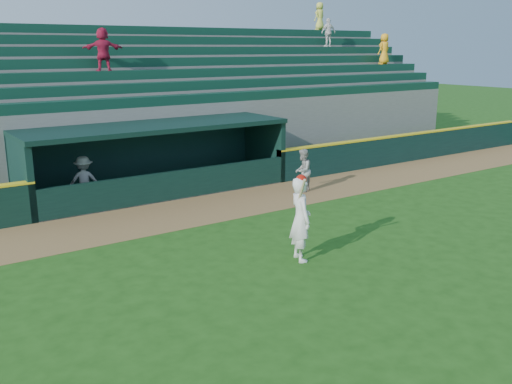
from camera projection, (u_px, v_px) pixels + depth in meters
ground at (292, 255)px, 14.26m from camera, size 120.00×120.00×0.00m
warning_track at (197, 210)px, 18.16m from camera, size 40.00×3.00×0.01m
field_wall_right at (414, 147)px, 26.10m from camera, size 15.50×0.30×1.20m
wall_stripe_right at (415, 134)px, 25.94m from camera, size 15.50×0.32×0.06m
dugout_player_front at (303, 170)px, 20.34m from camera, size 0.96×0.92×1.56m
dugout_player_inside at (84, 181)px, 18.60m from camera, size 1.20×0.93×1.63m
dugout at (154, 154)px, 20.30m from camera, size 9.40×2.80×2.46m
stands at (106, 113)px, 23.67m from camera, size 34.50×6.30×7.46m
batter_at_plate at (300, 218)px, 13.71m from camera, size 0.69×0.90×2.15m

